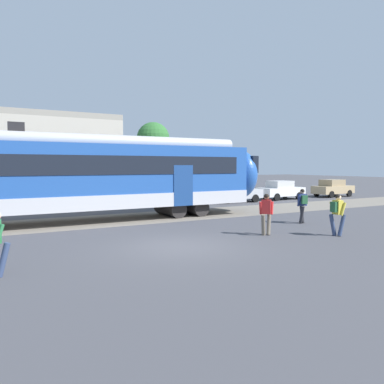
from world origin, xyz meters
TOP-DOWN VIEW (x-y plane):
  - ground_plane at (0.00, 0.00)m, footprint 160.00×160.00m
  - pedestrian_red at (4.03, 0.23)m, footprint 0.69×0.45m
  - pedestrian_yellow at (6.36, -1.24)m, footprint 0.63×0.58m
  - pedestrian_navy at (7.58, 1.81)m, footprint 0.61×0.61m
  - parked_car_silver at (10.90, 11.99)m, footprint 4.03×1.81m
  - parked_car_white at (15.55, 12.11)m, footprint 4.07×1.89m
  - parked_car_tan at (21.57, 11.98)m, footprint 4.08×1.93m
  - background_building at (-4.49, 17.24)m, footprint 14.96×5.00m
  - street_tree_right at (7.92, 20.88)m, footprint 3.03×3.03m

SIDE VIEW (x-z plane):
  - ground_plane at x=0.00m, z-range 0.00..0.00m
  - parked_car_silver at x=10.90m, z-range 0.01..1.55m
  - parked_car_white at x=15.55m, z-range 0.01..1.55m
  - parked_car_tan at x=21.57m, z-range 0.01..1.55m
  - pedestrian_red at x=4.03m, z-range 0.13..1.80m
  - pedestrian_yellow at x=6.36m, z-range 0.16..1.82m
  - pedestrian_navy at x=7.58m, z-range 0.16..1.82m
  - background_building at x=-4.49m, z-range -1.39..7.81m
  - street_tree_right at x=7.92m, z-range 1.83..8.62m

